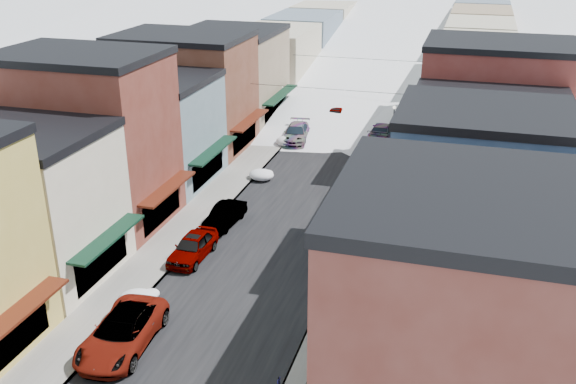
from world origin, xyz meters
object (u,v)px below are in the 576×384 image
Objects in this scene: car_silver_sedan at (193,247)px; car_green_sedan at (335,228)px; car_dark_hatch at (225,215)px; streetlamp_near at (364,178)px; trash_can at (357,222)px; car_white_suv at (122,332)px.

car_silver_sedan reaches higher than car_green_sedan.
streetlamp_near reaches higher than car_dark_hatch.
car_green_sedan is 1.01× the size of streetlamp_near.
streetlamp_near is at bearing 32.73° from car_dark_hatch.
car_dark_hatch is (0.18, 5.25, -0.08)m from car_silver_sedan.
trash_can is at bearing -88.27° from streetlamp_near.
car_dark_hatch reaches higher than trash_can.
streetlamp_near is (-0.09, 3.00, 2.25)m from trash_can.
streetlamp_near reaches higher than car_green_sedan.
trash_can is at bearing 16.50° from car_dark_hatch.
trash_can is at bearing -129.98° from car_green_sedan.
car_silver_sedan is 5.26m from car_dark_hatch.
streetlamp_near is at bearing -108.71° from car_green_sedan.
car_white_suv is 17.32m from car_green_sedan.
streetlamp_near reaches higher than car_white_suv.
trash_can is (9.59, 7.26, -0.25)m from car_silver_sedan.
car_white_suv is at bearing 57.26° from car_green_sedan.
car_green_sedan is 5.34m from streetlamp_near.
trash_can is 0.20× the size of streetlamp_near.
car_silver_sedan is at bearing -87.52° from car_dark_hatch.
car_silver_sedan is 14.13m from streetlamp_near.
car_dark_hatch is 1.06× the size of car_green_sedan.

